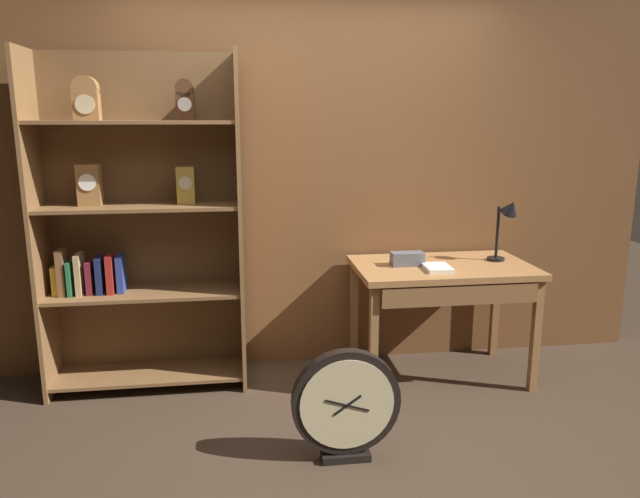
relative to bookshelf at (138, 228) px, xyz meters
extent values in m
plane|color=#3D2D21|center=(1.15, -1.15, -1.04)|extent=(10.00, 10.00, 0.00)
cube|color=brown|center=(1.15, 0.26, 0.26)|extent=(4.80, 0.05, 2.60)
cube|color=brown|center=(-0.58, -0.05, 0.02)|extent=(0.02, 0.39, 2.12)
cube|color=brown|center=(0.63, -0.05, 0.02)|extent=(0.02, 0.39, 2.12)
cube|color=brown|center=(0.03, 0.14, 0.02)|extent=(1.24, 0.01, 2.12)
cube|color=brown|center=(0.03, -0.05, -0.96)|extent=(1.19, 0.37, 0.02)
cube|color=brown|center=(0.03, -0.05, -0.41)|extent=(1.19, 0.37, 0.02)
cube|color=brown|center=(0.03, -0.05, 0.14)|extent=(1.19, 0.37, 0.02)
cube|color=brown|center=(0.03, -0.05, 0.65)|extent=(1.19, 0.37, 0.02)
cube|color=olive|center=(-0.24, -0.03, 0.74)|extent=(0.15, 0.09, 0.16)
cylinder|color=olive|center=(-0.24, -0.03, 0.84)|extent=(0.15, 0.09, 0.15)
cylinder|color=#C6B78C|center=(-0.24, -0.08, 0.75)|extent=(0.11, 0.01, 0.11)
cube|color=olive|center=(-0.26, -0.02, 0.28)|extent=(0.13, 0.10, 0.25)
cylinder|color=white|center=(-0.26, -0.08, 0.30)|extent=(0.10, 0.01, 0.10)
cube|color=#472816|center=(0.33, -0.05, 0.74)|extent=(0.11, 0.09, 0.16)
cylinder|color=#472816|center=(0.33, -0.05, 0.85)|extent=(0.11, 0.09, 0.11)
cylinder|color=white|center=(0.33, -0.09, 0.76)|extent=(0.08, 0.01, 0.08)
cube|color=#B28C38|center=(0.31, -0.03, 0.27)|extent=(0.11, 0.10, 0.23)
cylinder|color=#C6B78C|center=(0.31, -0.08, 0.29)|extent=(0.08, 0.01, 0.08)
cube|color=#B78C2D|center=(-0.50, -0.03, -0.31)|extent=(0.04, 0.15, 0.18)
cube|color=brown|center=(-0.46, -0.06, -0.25)|extent=(0.04, 0.12, 0.29)
cube|color=#236638|center=(-0.41, -0.06, -0.29)|extent=(0.03, 0.14, 0.21)
cube|color=tan|center=(-0.36, -0.05, -0.27)|extent=(0.03, 0.15, 0.26)
cube|color=maroon|center=(-0.30, -0.04, -0.29)|extent=(0.04, 0.15, 0.21)
cube|color=#19234C|center=(-0.24, -0.05, -0.28)|extent=(0.04, 0.14, 0.23)
cube|color=maroon|center=(-0.17, -0.05, -0.27)|extent=(0.04, 0.13, 0.24)
cube|color=navy|center=(-0.12, -0.03, -0.28)|extent=(0.04, 0.15, 0.24)
cube|color=#9E6B3D|center=(1.94, -0.15, -0.28)|extent=(1.15, 0.71, 0.04)
cube|color=olive|center=(1.42, -0.46, -0.67)|extent=(0.05, 0.05, 0.74)
cube|color=olive|center=(2.47, -0.46, -0.67)|extent=(0.05, 0.05, 0.74)
cube|color=olive|center=(1.42, 0.15, -0.67)|extent=(0.05, 0.05, 0.74)
cube|color=olive|center=(2.47, 0.15, -0.67)|extent=(0.05, 0.05, 0.74)
cube|color=brown|center=(1.94, -0.49, -0.37)|extent=(0.98, 0.03, 0.12)
cylinder|color=black|center=(2.33, -0.09, -0.25)|extent=(0.11, 0.11, 0.02)
cylinder|color=black|center=(2.33, -0.09, -0.07)|extent=(0.02, 0.02, 0.35)
cone|color=black|center=(2.39, -0.14, 0.10)|extent=(0.14, 0.16, 0.13)
cube|color=#595960|center=(1.70, -0.14, -0.22)|extent=(0.21, 0.10, 0.09)
cube|color=silver|center=(1.86, -0.28, -0.25)|extent=(0.17, 0.23, 0.02)
cube|color=black|center=(1.13, -1.07, -1.02)|extent=(0.25, 0.11, 0.04)
cylinder|color=black|center=(1.13, -1.07, -0.72)|extent=(0.56, 0.06, 0.56)
cylinder|color=#C6B78C|center=(1.13, -1.10, -0.72)|extent=(0.48, 0.01, 0.48)
cube|color=black|center=(1.13, -1.11, -0.72)|extent=(0.14, 0.01, 0.11)
cube|color=black|center=(1.13, -1.11, -0.72)|extent=(0.23, 0.01, 0.08)
camera|label=1|loc=(0.61, -3.80, 0.69)|focal=33.55mm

